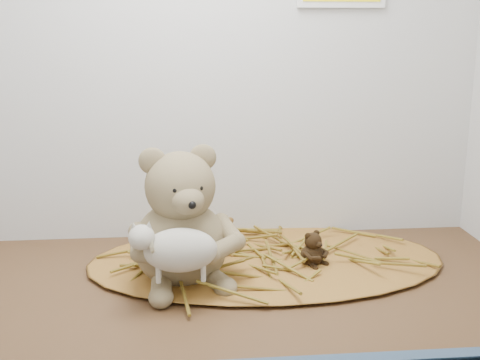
{
  "coord_description": "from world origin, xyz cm",
  "views": [
    {
      "loc": [
        -2.31,
        -95.71,
        44.45
      ],
      "look_at": [
        6.7,
        1.53,
        19.56
      ],
      "focal_mm": 45.0,
      "sensor_mm": 36.0,
      "label": 1
    }
  ],
  "objects_px": {
    "main_teddy": "(180,216)",
    "mini_teddy_brown": "(312,246)",
    "toy_lamb": "(180,250)",
    "mini_teddy_tan": "(224,234)"
  },
  "relations": [
    {
      "from": "main_teddy",
      "to": "mini_teddy_brown",
      "type": "distance_m",
      "value": 0.26
    },
    {
      "from": "toy_lamb",
      "to": "main_teddy",
      "type": "bearing_deg",
      "value": 90.0
    },
    {
      "from": "main_teddy",
      "to": "toy_lamb",
      "type": "distance_m",
      "value": 0.09
    },
    {
      "from": "toy_lamb",
      "to": "mini_teddy_brown",
      "type": "bearing_deg",
      "value": 26.63
    },
    {
      "from": "toy_lamb",
      "to": "mini_teddy_tan",
      "type": "bearing_deg",
      "value": 67.35
    },
    {
      "from": "mini_teddy_tan",
      "to": "mini_teddy_brown",
      "type": "distance_m",
      "value": 0.18
    },
    {
      "from": "mini_teddy_tan",
      "to": "toy_lamb",
      "type": "bearing_deg",
      "value": -109.24
    },
    {
      "from": "mini_teddy_tan",
      "to": "mini_teddy_brown",
      "type": "xyz_separation_m",
      "value": [
        0.16,
        -0.08,
        -0.0
      ]
    },
    {
      "from": "main_teddy",
      "to": "mini_teddy_tan",
      "type": "xyz_separation_m",
      "value": [
        0.08,
        0.11,
        -0.07
      ]
    },
    {
      "from": "toy_lamb",
      "to": "mini_teddy_tan",
      "type": "relative_size",
      "value": 2.15
    }
  ]
}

